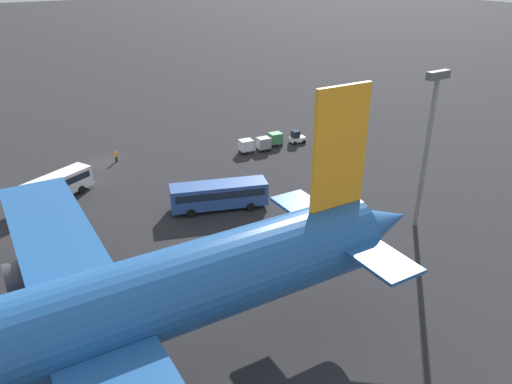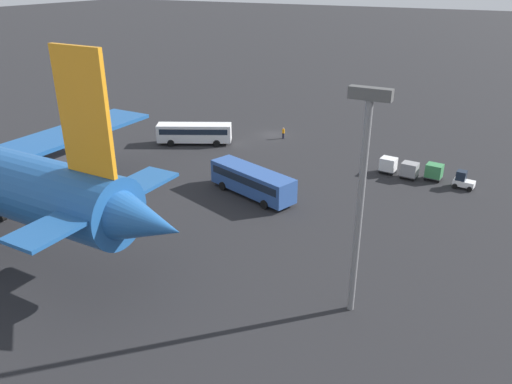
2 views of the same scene
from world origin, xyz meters
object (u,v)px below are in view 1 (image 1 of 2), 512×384
shuttle_bus_far (219,194)px  cargo_cart_green (275,138)px  baggage_tug (297,138)px  worker_person (116,156)px  airplane (63,329)px  cargo_cart_white (246,145)px  shuttle_bus_near (50,188)px  cargo_cart_grey (264,143)px

shuttle_bus_far → cargo_cart_green: 22.81m
baggage_tug → worker_person: (26.88, -7.42, -0.07)m
airplane → cargo_cart_green: bearing=-136.3°
airplane → cargo_cart_white: size_ratio=26.18×
airplane → cargo_cart_green: 53.49m
shuttle_bus_near → cargo_cart_grey: 31.28m
airplane → cargo_cart_grey: size_ratio=26.18×
airplane → worker_person: bearing=-109.2°
worker_person → cargo_cart_green: size_ratio=0.81×
airplane → shuttle_bus_far: 30.87m
airplane → shuttle_bus_near: (-5.28, -33.83, -5.45)m
shuttle_bus_far → cargo_cart_green: (-17.68, -14.39, -0.71)m
worker_person → airplane: bearing=69.3°
shuttle_bus_far → cargo_cart_grey: bearing=-119.2°
cargo_cart_green → cargo_cart_white: bearing=3.3°
shuttle_bus_far → baggage_tug: bearing=-128.9°
airplane → cargo_cart_green: airplane is taller
airplane → cargo_cart_grey: airplane is taller
cargo_cart_grey → cargo_cart_white: bearing=-11.5°
cargo_cart_grey → shuttle_bus_far: bearing=42.2°
shuttle_bus_near → worker_person: 13.61m
baggage_tug → shuttle_bus_far: bearing=38.2°
shuttle_bus_near → cargo_cart_white: bearing=156.5°
airplane → cargo_cart_grey: bearing=-134.9°
shuttle_bus_near → cargo_cart_green: size_ratio=5.06×
cargo_cart_green → cargo_cart_white: (5.56, 0.32, 0.00)m
cargo_cart_green → shuttle_bus_far: bearing=39.1°
cargo_cart_green → shuttle_bus_near: bearing=3.2°
baggage_tug → airplane: bearing=44.8°
shuttle_bus_far → baggage_tug: size_ratio=4.61×
shuttle_bus_near → baggage_tug: shuttle_bus_near is taller
shuttle_bus_far → worker_person: bearing=-56.1°
airplane → shuttle_bus_far: (-21.64, -21.36, -5.35)m
baggage_tug → worker_person: 27.88m
worker_person → cargo_cart_grey: bearing=160.2°
shuttle_bus_near → cargo_cart_grey: size_ratio=5.06×
worker_person → cargo_cart_grey: size_ratio=0.81×
airplane → shuttle_bus_near: size_ratio=5.17×
cargo_cart_white → cargo_cart_grey: bearing=168.5°
airplane → shuttle_bus_far: bearing=-133.9°
shuttle_bus_far → cargo_cart_green: size_ratio=5.42×
shuttle_bus_near → baggage_tug: 37.55m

